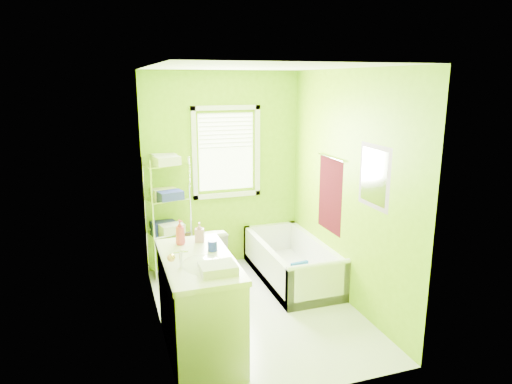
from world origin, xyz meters
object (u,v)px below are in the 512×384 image
object	(u,v)px
vanity	(200,302)
toilet	(207,251)
bathtub	(292,267)
wire_shelf_unit	(168,203)

from	to	relation	value
vanity	toilet	bearing A→B (deg)	75.57
toilet	vanity	bearing A→B (deg)	70.91
bathtub	vanity	bearing A→B (deg)	-140.29
toilet	bathtub	bearing A→B (deg)	151.21
toilet	wire_shelf_unit	bearing A→B (deg)	-32.34
vanity	wire_shelf_unit	distance (m)	1.91
toilet	wire_shelf_unit	distance (m)	0.79
toilet	wire_shelf_unit	xyz separation A→B (m)	(-0.43, 0.23, 0.62)
bathtub	toilet	xyz separation A→B (m)	(-1.00, 0.45, 0.17)
vanity	wire_shelf_unit	xyz separation A→B (m)	(-0.01, 1.85, 0.47)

